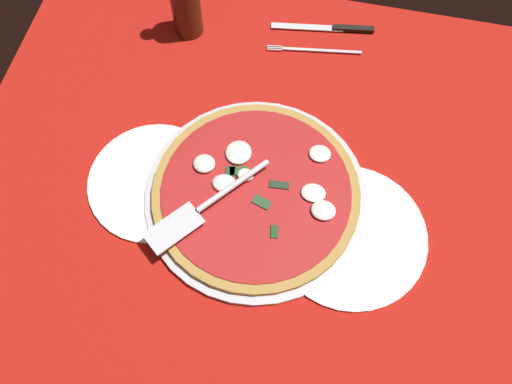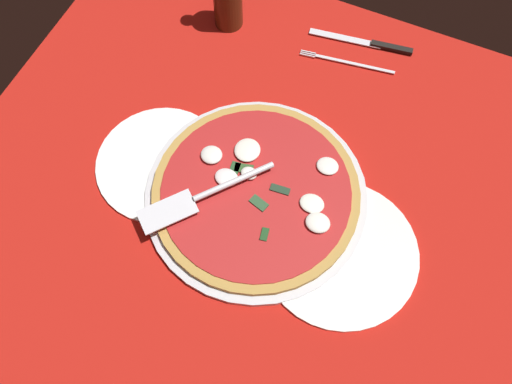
% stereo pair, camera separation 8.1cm
% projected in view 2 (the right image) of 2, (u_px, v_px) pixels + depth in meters
% --- Properties ---
extents(ground_plane, '(1.03, 1.03, 0.01)m').
position_uv_depth(ground_plane, '(242.00, 215.00, 0.93)').
color(ground_plane, '#B11911').
extents(checker_pattern, '(1.03, 1.03, 0.00)m').
position_uv_depth(checker_pattern, '(242.00, 214.00, 0.92)').
color(checker_pattern, silver).
rests_on(checker_pattern, ground_plane).
extents(pizza_pan, '(0.38, 0.38, 0.01)m').
position_uv_depth(pizza_pan, '(256.00, 196.00, 0.93)').
color(pizza_pan, silver).
rests_on(pizza_pan, ground_plane).
extents(dinner_plate_left, '(0.23, 0.23, 0.01)m').
position_uv_depth(dinner_plate_left, '(161.00, 164.00, 0.96)').
color(dinner_plate_left, white).
rests_on(dinner_plate_left, ground_plane).
extents(dinner_plate_right, '(0.26, 0.26, 0.01)m').
position_uv_depth(dinner_plate_right, '(339.00, 254.00, 0.89)').
color(dinner_plate_right, white).
rests_on(dinner_plate_right, ground_plane).
extents(pizza, '(0.35, 0.35, 0.03)m').
position_uv_depth(pizza, '(257.00, 192.00, 0.92)').
color(pizza, '#B38940').
rests_on(pizza, pizza_pan).
extents(pizza_server, '(0.17, 0.20, 0.01)m').
position_uv_depth(pizza_server, '(203.00, 195.00, 0.89)').
color(pizza_server, silver).
rests_on(pizza_server, pizza).
extents(place_setting_far, '(0.22, 0.15, 0.01)m').
position_uv_depth(place_setting_far, '(358.00, 54.00, 1.07)').
color(place_setting_far, white).
rests_on(place_setting_far, ground_plane).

